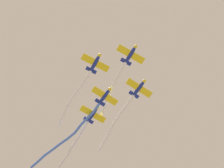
# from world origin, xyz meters

# --- Properties ---
(airplane_lead) EXTENTS (6.41, 6.18, 1.83)m
(airplane_lead) POSITION_xyz_m (1.60, -2.55, 78.66)
(airplane_lead) COLOR navy
(smoke_trail_lead) EXTENTS (14.64, 12.12, 2.77)m
(smoke_trail_lead) POSITION_xyz_m (10.22, 5.11, 79.48)
(smoke_trail_lead) COLOR white
(airplane_left_wing) EXTENTS (6.65, 5.95, 1.83)m
(airplane_left_wing) POSITION_xyz_m (10.48, -2.23, 78.26)
(airplane_left_wing) COLOR navy
(smoke_trail_left_wing) EXTENTS (15.05, 14.41, 3.50)m
(smoke_trail_left_wing) POSITION_xyz_m (19.16, 6.71, 79.55)
(smoke_trail_left_wing) COLOR white
(airplane_right_wing) EXTENTS (6.33, 6.26, 1.83)m
(airplane_right_wing) POSITION_xyz_m (1.28, 6.32, 78.96)
(airplane_right_wing) COLOR navy
(smoke_trail_right_wing) EXTENTS (13.18, 13.77, 2.26)m
(smoke_trail_right_wing) POSITION_xyz_m (9.06, 14.94, 79.10)
(smoke_trail_right_wing) COLOR white
(airplane_slot) EXTENTS (6.67, 5.94, 1.83)m
(airplane_slot) POSITION_xyz_m (10.15, 6.63, 78.46)
(airplane_slot) COLOR navy
(smoke_trail_slot) EXTENTS (13.50, 24.30, 1.26)m
(smoke_trail_slot) POSITION_xyz_m (18.64, 20.16, 78.10)
(smoke_trail_slot) COLOR #4C75DB
(airplane_trail) EXTENTS (6.57, 6.00, 1.83)m
(airplane_trail) POSITION_xyz_m (14.42, 11.23, 79.06)
(airplane_trail) COLOR navy
(smoke_trail_trail) EXTENTS (17.50, 16.99, 3.08)m
(smoke_trail_trail) POSITION_xyz_m (24.44, 21.59, 79.96)
(smoke_trail_trail) COLOR white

